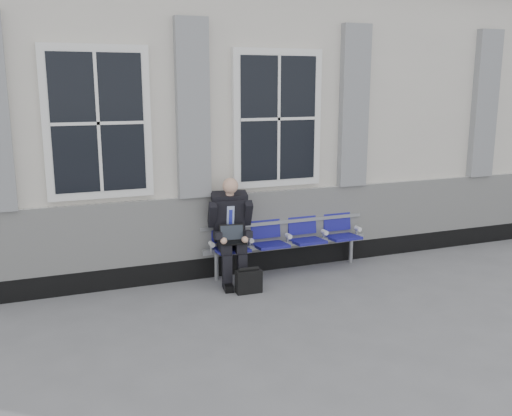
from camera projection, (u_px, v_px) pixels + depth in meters
name	position (u px, v px, depth m)	size (l,w,h in m)	color
ground	(297.00, 306.00, 7.19)	(70.00, 70.00, 0.00)	slate
station_building	(211.00, 114.00, 9.87)	(14.40, 4.40, 4.49)	beige
bench	(286.00, 235.00, 8.44)	(2.60, 0.47, 0.91)	#9EA0A3
businessman	(231.00, 227.00, 7.93)	(0.64, 0.86, 1.48)	black
briefcase	(249.00, 281.00, 7.61)	(0.35, 0.16, 0.36)	black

